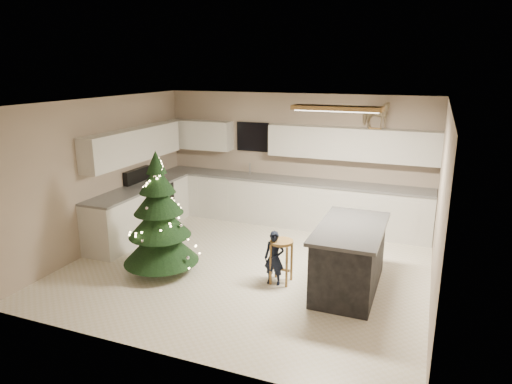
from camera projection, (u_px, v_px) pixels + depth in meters
ground_plane at (248, 266)px, 7.33m from camera, size 5.50×5.50×0.00m
room_shell at (249, 160)px, 6.86m from camera, size 5.52×5.02×2.61m
cabinetry at (237, 190)px, 8.93m from camera, size 5.50×3.20×2.00m
island at (349, 257)px, 6.48m from camera, size 0.90×1.70×0.95m
bar_stool at (281, 251)px, 6.67m from camera, size 0.35×0.35×0.66m
christmas_tree at (160, 223)px, 6.96m from camera, size 1.20×1.16×1.92m
toddler at (274, 258)px, 6.65m from camera, size 0.31×0.22×0.81m
rocking_horse at (376, 114)px, 8.27m from camera, size 0.63×0.44×0.51m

